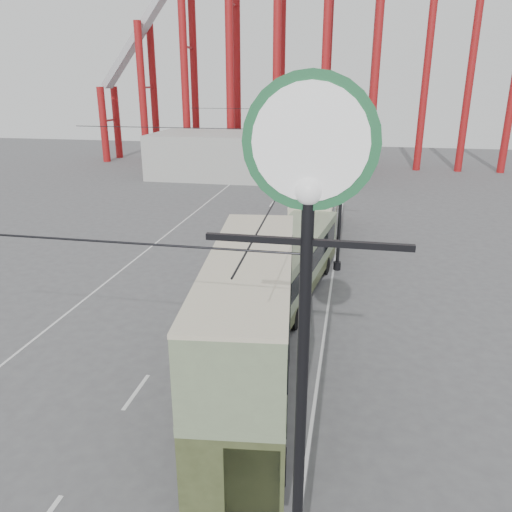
% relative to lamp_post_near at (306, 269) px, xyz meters
% --- Properties ---
extents(ground, '(160.00, 160.00, 0.00)m').
position_rel_lamp_post_near_xyz_m(ground, '(-5.60, 3.00, -7.86)').
color(ground, '#4F4F52').
rests_on(ground, ground).
extents(road_markings, '(12.52, 120.00, 0.01)m').
position_rel_lamp_post_near_xyz_m(road_markings, '(-6.46, 22.70, -7.86)').
color(road_markings, silver).
rests_on(road_markings, ground).
extents(lamp_post_near, '(3.20, 0.44, 10.80)m').
position_rel_lamp_post_near_xyz_m(lamp_post_near, '(0.00, 0.00, 0.00)').
color(lamp_post_near, black).
rests_on(lamp_post_near, ground).
extents(lamp_post_mid, '(3.20, 0.44, 9.32)m').
position_rel_lamp_post_near_xyz_m(lamp_post_mid, '(0.00, 21.00, -3.18)').
color(lamp_post_mid, black).
rests_on(lamp_post_mid, ground).
extents(lamp_post_far, '(3.20, 0.44, 9.32)m').
position_rel_lamp_post_near_xyz_m(lamp_post_far, '(0.00, 43.00, -3.18)').
color(lamp_post_far, black).
rests_on(lamp_post_far, ground).
extents(lamp_post_distant, '(3.20, 0.44, 9.32)m').
position_rel_lamp_post_near_xyz_m(lamp_post_distant, '(0.00, 65.00, -3.18)').
color(lamp_post_distant, black).
rests_on(lamp_post_distant, ground).
extents(fairground_shed, '(22.00, 10.00, 5.00)m').
position_rel_lamp_post_near_xyz_m(fairground_shed, '(-11.60, 50.00, -5.36)').
color(fairground_shed, '#A5A6A0').
rests_on(fairground_shed, ground).
extents(double_decker_bus, '(3.75, 10.50, 5.52)m').
position_rel_lamp_post_near_xyz_m(double_decker_bus, '(-2.36, 6.90, -4.77)').
color(double_decker_bus, '#373F22').
rests_on(double_decker_bus, ground).
extents(single_decker_green, '(4.08, 11.58, 3.20)m').
position_rel_lamp_post_near_xyz_m(single_decker_green, '(-2.23, 16.90, -6.05)').
color(single_decker_green, gray).
rests_on(single_decker_green, ground).
extents(single_decker_cream, '(2.71, 10.64, 3.31)m').
position_rel_lamp_post_near_xyz_m(single_decker_cream, '(-1.88, 27.64, -6.00)').
color(single_decker_cream, beige).
rests_on(single_decker_cream, ground).
extents(pedestrian, '(0.67, 0.51, 1.62)m').
position_rel_lamp_post_near_xyz_m(pedestrian, '(-3.33, 16.28, -7.05)').
color(pedestrian, black).
rests_on(pedestrian, ground).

